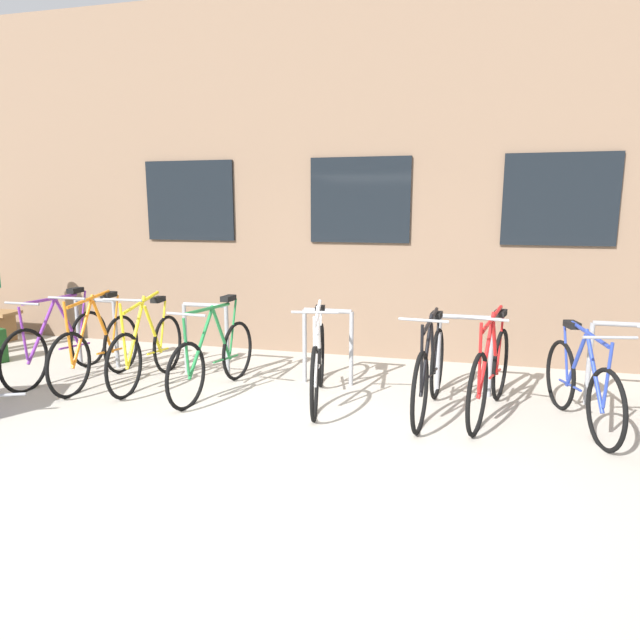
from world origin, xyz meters
The scene contains 11 objects.
ground_plane centered at (0.00, 0.00, 0.00)m, with size 42.00×42.00×0.00m, color #B2ADA0.
storefront_building centered at (0.00, 6.27, 2.34)m, with size 28.00×6.18×4.68m.
bike_rack centered at (-0.11, 1.90, 0.53)m, with size 6.59×0.05×0.87m.
bicycle_white centered at (-0.07, 1.34, 0.39)m, with size 0.50×1.76×1.05m.
bicycle_blue centered at (2.44, 1.25, 0.38)m, with size 0.52×1.67×0.97m.
bicycle_black centered at (1.07, 1.26, 0.40)m, with size 0.44×1.77×1.04m.
bicycle_yellow centered at (-2.10, 1.42, 0.39)m, with size 0.44×1.71×1.07m.
bicycle_purple centered at (-3.24, 1.36, 0.39)m, with size 0.44×1.81×1.04m.
bicycle_green centered at (-1.23, 1.31, 0.38)m, with size 0.44×1.77×1.03m.
bicycle_red centered at (1.64, 1.36, 0.41)m, with size 0.56×1.81×1.07m.
bicycle_orange centered at (-2.67, 1.28, 0.39)m, with size 0.44×1.68×1.08m.
Camera 1 is at (1.37, -4.15, 1.98)m, focal length 31.85 mm.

